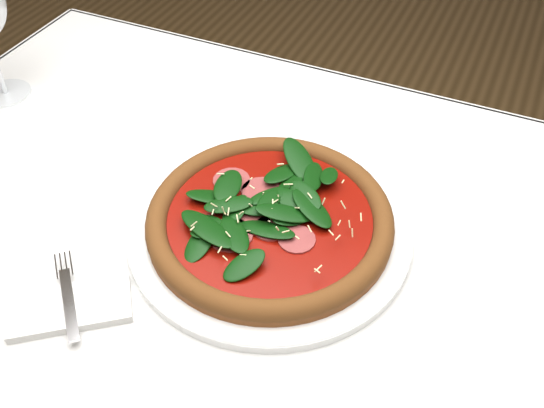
% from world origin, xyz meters
% --- Properties ---
extents(dining_table, '(1.21, 0.81, 0.75)m').
position_xyz_m(dining_table, '(0.00, 0.00, 0.65)').
color(dining_table, silver).
rests_on(dining_table, ground).
extents(plate, '(0.36, 0.36, 0.02)m').
position_xyz_m(plate, '(0.02, 0.01, 0.76)').
color(plate, white).
rests_on(plate, dining_table).
extents(pizza, '(0.40, 0.40, 0.04)m').
position_xyz_m(pizza, '(0.02, 0.01, 0.78)').
color(pizza, brown).
rests_on(pizza, plate).
extents(napkin, '(0.15, 0.13, 0.01)m').
position_xyz_m(napkin, '(-0.14, -0.20, 0.76)').
color(napkin, silver).
rests_on(napkin, dining_table).
extents(fork, '(0.10, 0.11, 0.00)m').
position_xyz_m(fork, '(-0.15, -0.18, 0.76)').
color(fork, silver).
rests_on(fork, napkin).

